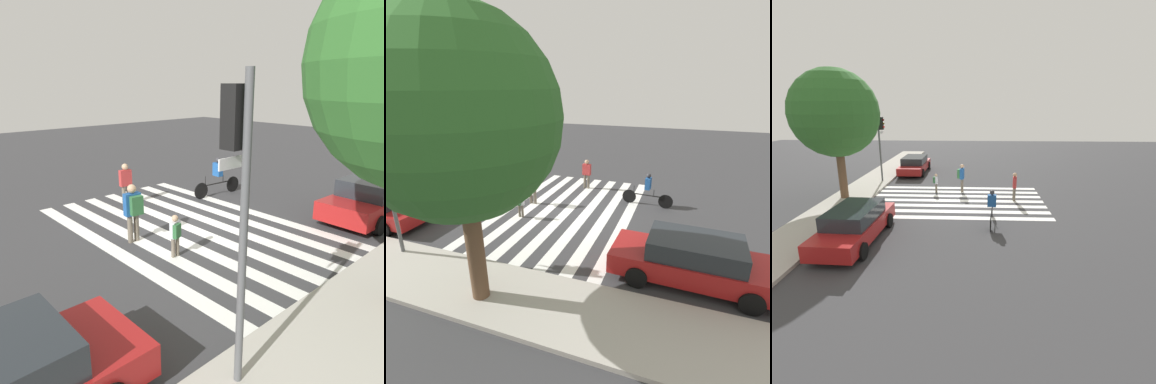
# 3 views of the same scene
# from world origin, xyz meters

# --- Properties ---
(ground_plane) EXTENTS (60.00, 60.00, 0.00)m
(ground_plane) POSITION_xyz_m (0.00, 0.00, 0.00)
(ground_plane) COLOR #38383A
(sidewalk_curb) EXTENTS (36.00, 2.50, 0.14)m
(sidewalk_curb) POSITION_xyz_m (0.00, 6.25, 0.07)
(sidewalk_curb) COLOR #ADA89E
(sidewalk_curb) RESTS_ON ground_plane
(crosswalk_stripes) EXTENTS (5.94, 10.00, 0.01)m
(crosswalk_stripes) POSITION_xyz_m (-0.00, 0.00, 0.00)
(crosswalk_stripes) COLOR white
(crosswalk_stripes) RESTS_ON ground_plane
(traffic_light) EXTENTS (0.60, 0.50, 4.77)m
(traffic_light) POSITION_xyz_m (3.95, 5.44, 3.34)
(traffic_light) COLOR #515456
(traffic_light) RESTS_ON ground_plane
(pedestrian_child_with_backpack) EXTENTS (0.47, 0.25, 1.65)m
(pedestrian_child_with_backpack) POSITION_xyz_m (0.20, -3.34, 0.93)
(pedestrian_child_with_backpack) COLOR #6B6051
(pedestrian_child_with_backpack) RESTS_ON ground_plane
(pedestrian_adult_yellow_jacket) EXTENTS (0.36, 0.34, 1.20)m
(pedestrian_adult_yellow_jacket) POSITION_xyz_m (1.71, 1.42, 0.70)
(pedestrian_adult_yellow_jacket) COLOR #6B6051
(pedestrian_adult_yellow_jacket) RESTS_ON ground_plane
(pedestrian_adult_tall_backpack) EXTENTS (0.51, 0.44, 1.77)m
(pedestrian_adult_tall_backpack) POSITION_xyz_m (1.96, -0.19, 1.04)
(pedestrian_adult_tall_backpack) COLOR #6B6051
(pedestrian_adult_tall_backpack) RESTS_ON ground_plane
(cyclist_near_curb) EXTENTS (2.45, 0.42, 1.63)m
(cyclist_near_curb) POSITION_xyz_m (-3.38, -1.88, 0.87)
(cyclist_near_curb) COLOR black
(cyclist_near_curb) RESTS_ON ground_plane
(car_parked_silver_sedan) EXTENTS (4.85, 2.07, 1.44)m
(car_parked_silver_sedan) POSITION_xyz_m (-5.47, 3.71, 0.74)
(car_parked_silver_sedan) COLOR maroon
(car_parked_silver_sedan) RESTS_ON ground_plane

